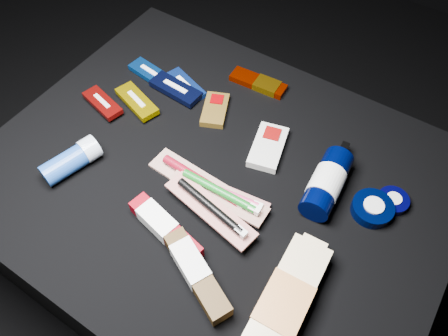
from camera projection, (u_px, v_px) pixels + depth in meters
The scene contains 21 objects.
ground at pixel (218, 252), 1.26m from camera, with size 3.00×3.00×0.00m, color black.
cloth_table at pixel (217, 219), 1.10m from camera, with size 0.98×0.78×0.40m, color black.
luna_bar_0 at pixel (185, 85), 1.08m from camera, with size 0.13×0.08×0.02m.
luna_bar_1 at pixel (151, 73), 1.10m from camera, with size 0.12×0.06×0.02m.
luna_bar_2 at pixel (176, 89), 1.07m from camera, with size 0.13×0.06×0.02m.
luna_bar_3 at pixel (137, 101), 1.04m from camera, with size 0.13×0.08×0.02m.
luna_bar_4 at pixel (103, 103), 1.03m from camera, with size 0.12×0.07×0.01m.
clif_bar_0 at pixel (215, 108), 1.04m from camera, with size 0.09×0.11×0.02m.
clif_bar_1 at pixel (269, 145), 0.97m from camera, with size 0.09×0.13×0.02m.
power_bar at pixel (261, 84), 1.08m from camera, with size 0.15×0.05×0.02m.
lotion_bottle at pixel (327, 183), 0.88m from camera, with size 0.07×0.20×0.06m.
cream_tin_upper at pixel (393, 201), 0.89m from camera, with size 0.06×0.06×0.02m.
cream_tin_lower at pixel (372, 208), 0.87m from camera, with size 0.08×0.08×0.03m.
bodywash_bottle at pixel (287, 298), 0.76m from camera, with size 0.09×0.23×0.05m.
deodorant_stick at pixel (72, 160), 0.93m from camera, with size 0.08×0.13×0.05m.
toothbrush_pack_0 at pixel (203, 184), 0.91m from camera, with size 0.25×0.07×0.03m.
toothbrush_pack_1 at pixel (227, 194), 0.89m from camera, with size 0.19×0.06×0.02m.
toothbrush_pack_2 at pixel (220, 193), 0.88m from camera, with size 0.21×0.05×0.02m.
toothbrush_pack_3 at pixel (211, 209), 0.85m from camera, with size 0.22×0.09×0.02m.
toothpaste_carton_red at pixel (163, 226), 0.84m from camera, with size 0.18×0.07×0.03m.
toothpaste_carton_green at pixel (195, 270), 0.79m from camera, with size 0.18×0.11×0.04m.
Camera 1 is at (0.31, -0.44, 1.17)m, focal length 35.00 mm.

